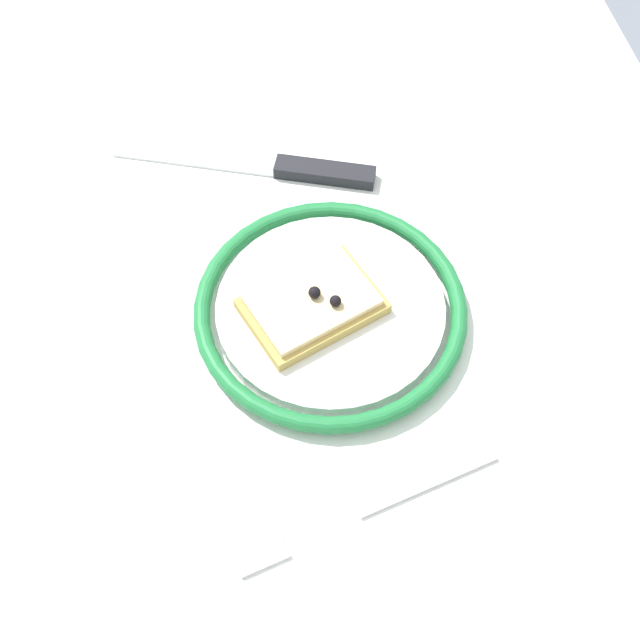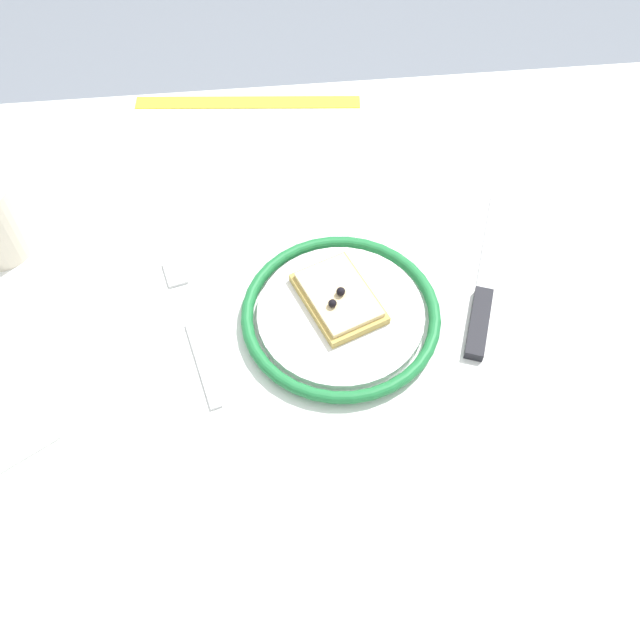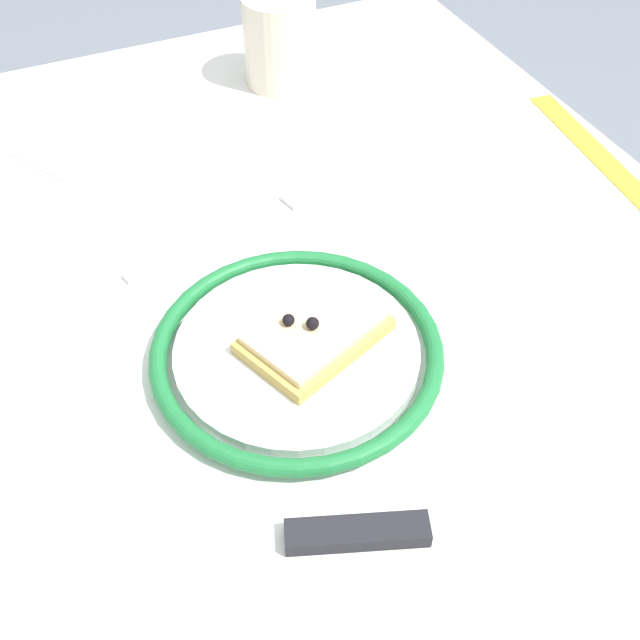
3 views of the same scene
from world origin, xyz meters
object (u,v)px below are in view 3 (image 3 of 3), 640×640
at_px(pizza_slice_near, 314,333).
at_px(napkin, 64,132).
at_px(plate, 297,352).
at_px(fork, 230,230).
at_px(cup, 280,40).
at_px(dining_table, 332,437).
at_px(knife, 410,530).
at_px(measuring_tape, 622,178).

distance_m(pizza_slice_near, napkin, 0.39).
relative_size(plate, fork, 1.09).
bearing_deg(cup, dining_table, -16.90).
distance_m(knife, measuring_tape, 0.44).
distance_m(dining_table, plate, 0.10).
bearing_deg(dining_table, plate, -126.05).
xyz_separation_m(fork, cup, (-0.22, 0.14, 0.05)).
relative_size(fork, cup, 2.09).
bearing_deg(plate, cup, 159.48).
height_order(dining_table, plate, plate).
distance_m(fork, measuring_tape, 0.37).
distance_m(cup, measuring_tape, 0.38).
distance_m(pizza_slice_near, fork, 0.16).
xyz_separation_m(dining_table, measuring_tape, (-0.10, 0.35, 0.09)).
relative_size(knife, fork, 1.16).
relative_size(knife, napkin, 1.76).
relative_size(pizza_slice_near, knife, 0.52).
bearing_deg(measuring_tape, dining_table, -68.38).
bearing_deg(fork, dining_table, 5.67).
relative_size(fork, measuring_tape, 0.65).
distance_m(pizza_slice_near, cup, 0.41).
relative_size(pizza_slice_near, cup, 1.27).
xyz_separation_m(knife, napkin, (-0.54, -0.10, -0.00)).
relative_size(dining_table, plate, 5.01).
distance_m(plate, cup, 0.41).
height_order(fork, measuring_tape, fork).
bearing_deg(napkin, pizza_slice_near, 16.42).
bearing_deg(pizza_slice_near, dining_table, 24.24).
distance_m(pizza_slice_near, knife, 0.16).
bearing_deg(cup, napkin, -88.56).
distance_m(cup, napkin, 0.25).
relative_size(cup, measuring_tape, 0.31).
bearing_deg(knife, cup, 165.99).
bearing_deg(napkin, knife, 11.02).
height_order(fork, napkin, same).
bearing_deg(knife, dining_table, 174.41).
relative_size(pizza_slice_near, fork, 0.61).
height_order(plate, cup, cup).
distance_m(knife, cup, 0.56).
height_order(plate, fork, plate).
xyz_separation_m(knife, cup, (-0.54, 0.14, 0.04)).
height_order(cup, measuring_tape, cup).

